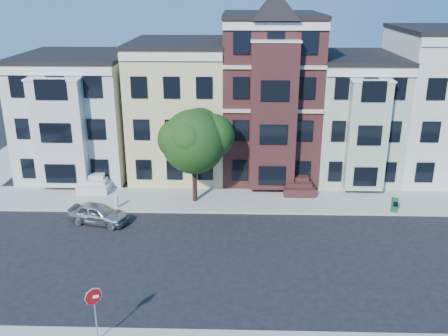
{
  "coord_description": "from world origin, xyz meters",
  "views": [
    {
      "loc": [
        -2.43,
        -23.81,
        14.04
      ],
      "look_at": [
        -3.21,
        3.29,
        4.2
      ],
      "focal_mm": 40.0,
      "sensor_mm": 36.0,
      "label": 1
    }
  ],
  "objects_px": {
    "newspaper_box": "(394,205)",
    "stop_sign": "(95,311)",
    "parked_car": "(98,214)",
    "street_tree": "(194,146)",
    "fire_hydrant": "(117,203)"
  },
  "relations": [
    {
      "from": "street_tree",
      "to": "fire_hydrant",
      "type": "bearing_deg",
      "value": -165.03
    },
    {
      "from": "newspaper_box",
      "to": "stop_sign",
      "type": "height_order",
      "value": "stop_sign"
    },
    {
      "from": "parked_car",
      "to": "newspaper_box",
      "type": "distance_m",
      "value": 19.15
    },
    {
      "from": "parked_car",
      "to": "fire_hydrant",
      "type": "height_order",
      "value": "parked_car"
    },
    {
      "from": "street_tree",
      "to": "newspaper_box",
      "type": "height_order",
      "value": "street_tree"
    },
    {
      "from": "street_tree",
      "to": "stop_sign",
      "type": "bearing_deg",
      "value": -101.07
    },
    {
      "from": "parked_car",
      "to": "stop_sign",
      "type": "bearing_deg",
      "value": -150.25
    },
    {
      "from": "stop_sign",
      "to": "street_tree",
      "type": "bearing_deg",
      "value": 59.97
    },
    {
      "from": "parked_car",
      "to": "street_tree",
      "type": "bearing_deg",
      "value": -44.89
    },
    {
      "from": "fire_hydrant",
      "to": "stop_sign",
      "type": "bearing_deg",
      "value": -80.22
    },
    {
      "from": "fire_hydrant",
      "to": "street_tree",
      "type": "bearing_deg",
      "value": 14.97
    },
    {
      "from": "newspaper_box",
      "to": "stop_sign",
      "type": "relative_size",
      "value": 0.33
    },
    {
      "from": "newspaper_box",
      "to": "stop_sign",
      "type": "xyz_separation_m",
      "value": [
        -16.09,
        -13.18,
        0.95
      ]
    },
    {
      "from": "street_tree",
      "to": "stop_sign",
      "type": "relative_size",
      "value": 2.79
    },
    {
      "from": "street_tree",
      "to": "newspaper_box",
      "type": "distance_m",
      "value": 13.76
    }
  ]
}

